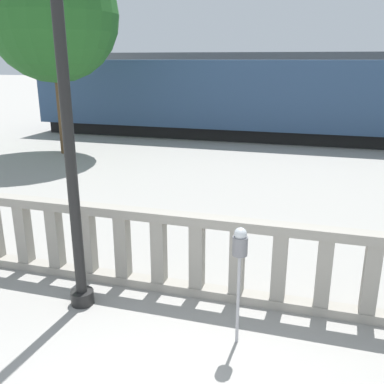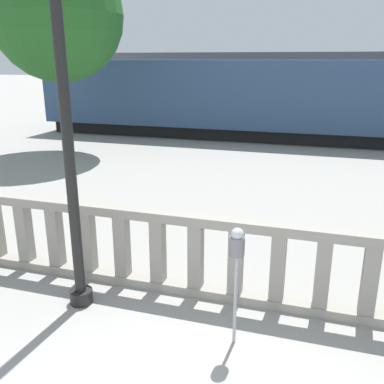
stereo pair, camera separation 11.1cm
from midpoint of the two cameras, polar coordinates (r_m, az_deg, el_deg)
The scene contains 6 objects.
balustrade at distance 6.26m, azimuth 6.36°, elevation -9.17°, with size 16.63×0.24×1.27m.
lamppost at distance 5.74m, azimuth -16.31°, elevation 13.77°, with size 0.35×0.35×5.80m.
parking_meter at distance 5.11m, azimuth 6.63°, elevation -7.84°, with size 0.18×0.18×1.55m.
train_near at distance 19.39m, azimuth 23.71°, elevation 11.04°, with size 29.14×3.19×3.98m.
train_far at distance 27.52m, azimuth 18.17°, elevation 13.52°, with size 28.67×2.66×4.39m.
tree_right at distance 16.73m, azimuth -17.36°, elevation 21.62°, with size 4.61×4.61×7.19m.
Camera 2 is at (1.05, -2.62, 3.42)m, focal length 40.00 mm.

